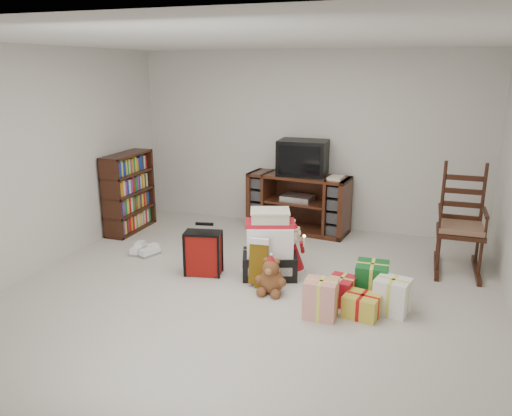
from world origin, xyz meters
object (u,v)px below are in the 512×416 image
(rocking_chair, at_px, (460,233))
(gift_pile, at_px, (270,248))
(tv_stand, at_px, (298,203))
(mrs_claus_figurine, at_px, (252,253))
(bookshelf, at_px, (129,194))
(red_suitcase, at_px, (203,253))
(santa_figurine, at_px, (294,252))
(sneaker_pair, at_px, (144,251))
(crt_television, at_px, (303,158))
(gift_cluster, at_px, (359,296))
(teddy_bear, at_px, (271,278))

(rocking_chair, xyz_separation_m, gift_pile, (-2.00, -0.91, -0.11))
(tv_stand, relative_size, gift_pile, 1.96)
(rocking_chair, bearing_deg, mrs_claus_figurine, -160.15)
(bookshelf, xyz_separation_m, gift_pile, (2.38, -0.93, -0.21))
(red_suitcase, relative_size, santa_figurine, 0.97)
(rocking_chair, height_order, santa_figurine, rocking_chair)
(red_suitcase, xyz_separation_m, santa_figurine, (0.93, 0.42, -0.02))
(red_suitcase, height_order, santa_figurine, santa_figurine)
(santa_figurine, relative_size, sneaker_pair, 1.75)
(rocking_chair, relative_size, crt_television, 1.89)
(tv_stand, bearing_deg, gift_pile, -79.51)
(bookshelf, height_order, red_suitcase, bookshelf)
(mrs_claus_figurine, bearing_deg, sneaker_pair, 179.18)
(bookshelf, distance_m, mrs_claus_figurine, 2.31)
(gift_pile, bearing_deg, santa_figurine, 26.43)
(gift_cluster, bearing_deg, tv_stand, 118.08)
(santa_figurine, height_order, sneaker_pair, santa_figurine)
(teddy_bear, distance_m, gift_cluster, 0.91)
(teddy_bear, distance_m, crt_television, 2.32)
(mrs_claus_figurine, distance_m, crt_television, 1.82)
(rocking_chair, distance_m, red_suitcase, 2.94)
(bookshelf, height_order, mrs_claus_figurine, bookshelf)
(teddy_bear, bearing_deg, santa_figurine, 84.09)
(red_suitcase, bearing_deg, rocking_chair, 11.06)
(sneaker_pair, height_order, crt_television, crt_television)
(tv_stand, bearing_deg, crt_television, 33.23)
(teddy_bear, height_order, santa_figurine, santa_figurine)
(gift_cluster, bearing_deg, teddy_bear, 175.65)
(rocking_chair, height_order, sneaker_pair, rocking_chair)
(gift_pile, bearing_deg, teddy_bear, -89.07)
(santa_figurine, height_order, mrs_claus_figurine, santa_figurine)
(bookshelf, distance_m, gift_cluster, 3.74)
(tv_stand, height_order, sneaker_pair, tv_stand)
(sneaker_pair, bearing_deg, rocking_chair, 18.11)
(rocking_chair, height_order, red_suitcase, rocking_chair)
(bookshelf, relative_size, crt_television, 1.64)
(tv_stand, distance_m, red_suitcase, 1.99)
(santa_figurine, height_order, crt_television, crt_television)
(teddy_bear, bearing_deg, red_suitcase, 165.75)
(teddy_bear, bearing_deg, gift_pile, 109.61)
(rocking_chair, distance_m, gift_cluster, 1.71)
(gift_pile, bearing_deg, gift_cluster, -43.64)
(santa_figurine, bearing_deg, rocking_chair, 21.25)
(bookshelf, relative_size, teddy_bear, 2.91)
(mrs_claus_figurine, relative_size, sneaker_pair, 1.58)
(red_suitcase, distance_m, santa_figurine, 1.03)
(gift_pile, relative_size, santa_figurine, 1.24)
(santa_figurine, bearing_deg, teddy_bear, -95.91)
(teddy_bear, height_order, crt_television, crt_television)
(tv_stand, xyz_separation_m, bookshelf, (-2.28, -0.76, 0.13))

